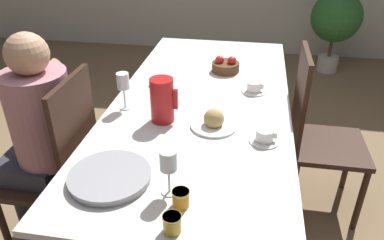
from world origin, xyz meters
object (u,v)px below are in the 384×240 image
jam_jar_amber (172,223)px  fruit_bowl (226,66)px  wine_glass_water (123,83)px  jam_jar_red (181,198)px  chair_person_side (61,166)px  serving_tray (110,177)px  teacup_across (254,88)px  person_seated (38,129)px  wine_glass_juice (168,163)px  chair_opposite (316,133)px  potted_plant (336,19)px  bread_plate (214,121)px  red_pitcher (162,100)px  teacup_near_person (265,137)px

jam_jar_amber → fruit_bowl: fruit_bowl is taller
wine_glass_water → jam_jar_red: 0.80m
chair_person_side → serving_tray: bearing=-127.8°
teacup_across → serving_tray: size_ratio=0.42×
person_seated → jam_jar_amber: (0.78, -0.55, 0.06)m
wine_glass_water → jam_jar_red: (0.42, -0.66, -0.11)m
person_seated → wine_glass_water: person_seated is taller
wine_glass_juice → fruit_bowl: bearing=85.4°
chair_opposite → person_seated: bearing=-69.9°
jam_jar_red → potted_plant: 3.39m
person_seated → serving_tray: bearing=-124.4°
bread_plate → fruit_bowl: fruit_bowl is taller
red_pitcher → wine_glass_juice: red_pitcher is taller
person_seated → teacup_across: person_seated is taller
wine_glass_water → serving_tray: 0.60m
wine_glass_water → chair_person_side: bearing=-135.8°
chair_person_side → red_pitcher: chair_person_side is taller
wine_glass_water → jam_jar_red: wine_glass_water is taller
teacup_near_person → bread_plate: bearing=159.0°
chair_opposite → teacup_across: bearing=-95.1°
serving_tray → fruit_bowl: fruit_bowl is taller
bread_plate → fruit_bowl: size_ratio=1.29×
jam_jar_amber → jam_jar_red: size_ratio=1.00×
bread_plate → potted_plant: bearing=69.5°
potted_plant → teacup_across: bearing=-110.0°
teacup_near_person → serving_tray: bearing=-147.4°
person_seated → bread_plate: 0.85m
chair_opposite → teacup_near_person: size_ratio=7.33×
jam_jar_amber → potted_plant: bearing=72.5°
serving_tray → teacup_near_person: bearing=32.6°
person_seated → wine_glass_juice: (0.73, -0.37, 0.16)m
teacup_across → teacup_near_person: bearing=-83.2°
teacup_across → jam_jar_red: bearing=-103.1°
red_pitcher → potted_plant: bearing=64.7°
chair_opposite → wine_glass_juice: bearing=-36.6°
chair_opposite → potted_plant: bearing=168.9°
bread_plate → potted_plant: 2.85m
person_seated → wine_glass_water: 0.47m
chair_opposite → red_pitcher: chair_opposite is taller
wine_glass_water → jam_jar_red: size_ratio=3.04×
wine_glass_juice → bread_plate: wine_glass_juice is taller
person_seated → teacup_across: bearing=-62.0°
jam_jar_red → potted_plant: size_ratio=0.07×
serving_tray → teacup_across: bearing=59.4°
chair_opposite → fruit_bowl: bearing=-118.9°
teacup_near_person → fruit_bowl: bearing=107.4°
chair_opposite → red_pitcher: size_ratio=4.52×
serving_tray → jam_jar_red: size_ratio=4.99×
teacup_across → bread_plate: size_ratio=0.61×
fruit_bowl → chair_opposite: bearing=-28.9°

